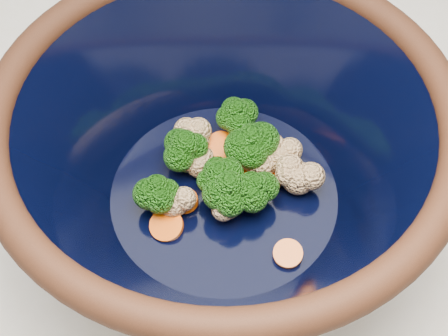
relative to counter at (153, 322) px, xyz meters
The scene contains 3 objects.
counter is the anchor object (origin of this frame).
mixing_bowl 0.56m from the counter, 41.45° to the right, with size 0.39×0.39×0.17m.
vegetable_pile 0.53m from the counter, 35.23° to the right, with size 0.17×0.18×0.06m.
Camera 1 is at (0.03, -0.41, 1.44)m, focal length 50.00 mm.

